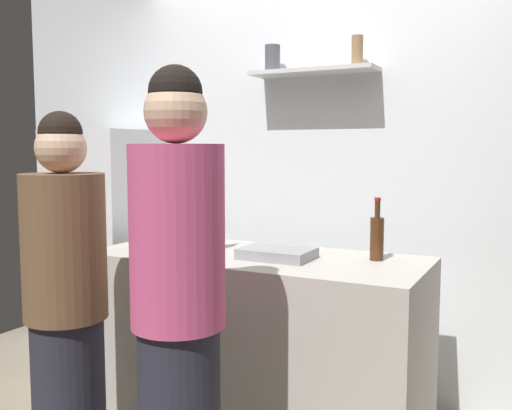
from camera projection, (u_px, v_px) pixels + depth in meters
back_wall_assembly at (331, 175)px, 3.42m from camera, size 4.80×0.32×2.60m
refrigerator at (107, 251)px, 3.75m from camera, size 0.60×0.60×1.58m
counter at (256, 346)px, 2.89m from camera, size 1.66×0.71×0.93m
baking_pan at (277, 253)px, 2.75m from camera, size 0.34×0.24×0.05m
utensil_holder at (167, 237)px, 3.01m from camera, size 0.11×0.11×0.22m
wine_bottle_dark_glass at (211, 227)px, 2.98m from camera, size 0.08×0.08×0.32m
wine_bottle_amber_glass at (377, 237)px, 2.70m from camera, size 0.06×0.06×0.30m
water_bottle_plastic at (139, 231)px, 2.88m from camera, size 0.09×0.09×0.25m
person_brown_jacket at (66, 310)px, 2.38m from camera, size 0.34×0.34×1.61m
person_pink_top at (179, 313)px, 2.06m from camera, size 0.34×0.34×1.75m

